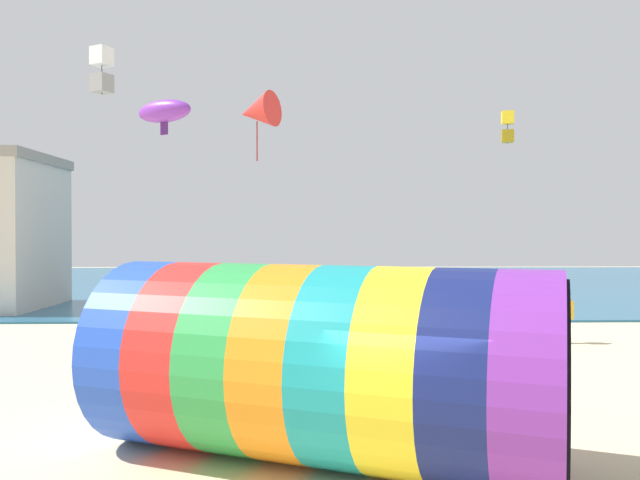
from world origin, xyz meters
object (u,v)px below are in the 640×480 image
kite_yellow_box (508,127)px  bystander_mid_beach (567,318)px  kite_white_box (102,70)px  bystander_near_water (283,323)px  giant_inflatable_tube (324,364)px  kite_purple_parafoil (164,111)px  kite_red_delta (257,111)px

kite_yellow_box → bystander_mid_beach: 7.91m
kite_white_box → bystander_near_water: (5.53, 1.86, -8.15)m
kite_white_box → bystander_mid_beach: kite_white_box is taller
giant_inflatable_tube → kite_white_box: bearing=126.7°
kite_purple_parafoil → kite_white_box: kite_white_box is taller
bystander_mid_beach → kite_yellow_box: bearing=110.7°
kite_purple_parafoil → bystander_mid_beach: (12.19, 8.31, -5.59)m
kite_red_delta → bystander_mid_beach: size_ratio=0.96×
bystander_mid_beach → kite_red_delta: bearing=-148.1°
kite_white_box → bystander_near_water: kite_white_box is taller
kite_white_box → bystander_mid_beach: bearing=8.0°
kite_purple_parafoil → bystander_near_water: kite_purple_parafoil is taller
giant_inflatable_tube → bystander_near_water: size_ratio=5.38×
giant_inflatable_tube → bystander_mid_beach: giant_inflatable_tube is taller
kite_purple_parafoil → bystander_near_water: (2.21, 7.99, -5.70)m
kite_white_box → kite_yellow_box: bearing=20.1°
kite_red_delta → bystander_mid_beach: bearing=31.9°
bystander_mid_beach → giant_inflatable_tube: bearing=-128.6°
kite_white_box → kite_red_delta: kite_white_box is taller
giant_inflatable_tube → bystander_mid_beach: (8.86, 11.09, -0.78)m
kite_yellow_box → kite_white_box: bearing=-159.9°
kite_yellow_box → kite_white_box: size_ratio=0.88×
giant_inflatable_tube → kite_purple_parafoil: kite_purple_parafoil is taller
kite_red_delta → kite_yellow_box: bearing=46.0°
kite_yellow_box → bystander_mid_beach: size_ratio=0.75×
kite_purple_parafoil → bystander_mid_beach: kite_purple_parafoil is taller
bystander_near_water → kite_yellow_box: bearing=21.0°
kite_purple_parafoil → bystander_mid_beach: size_ratio=0.90×
kite_purple_parafoil → kite_white_box: 7.39m
kite_yellow_box → kite_purple_parafoil: (-11.03, -11.37, -1.62)m
giant_inflatable_tube → kite_purple_parafoil: size_ratio=5.35×
giant_inflatable_tube → bystander_mid_beach: size_ratio=4.81×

